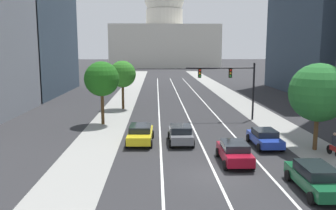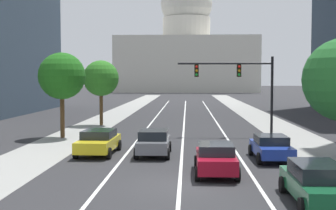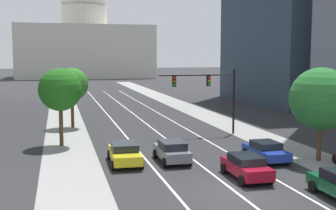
% 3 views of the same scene
% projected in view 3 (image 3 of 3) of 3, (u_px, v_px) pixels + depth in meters
% --- Properties ---
extents(ground_plane, '(400.00, 400.00, 0.00)m').
position_uv_depth(ground_plane, '(125.00, 107.00, 62.21)').
color(ground_plane, '#2B2B2D').
extents(sidewalk_left, '(3.92, 130.00, 0.01)m').
position_uv_depth(sidewalk_left, '(64.00, 114.00, 55.33)').
color(sidewalk_left, gray).
rests_on(sidewalk_left, ground).
extents(sidewalk_right, '(3.92, 130.00, 0.01)m').
position_uv_depth(sidewalk_right, '(192.00, 110.00, 59.45)').
color(sidewalk_right, gray).
rests_on(sidewalk_right, ground).
extents(lane_stripe_left, '(0.16, 90.00, 0.01)m').
position_uv_depth(lane_stripe_left, '(116.00, 124.00, 46.96)').
color(lane_stripe_left, white).
rests_on(lane_stripe_left, ground).
extents(lane_stripe_center, '(0.16, 90.00, 0.01)m').
position_uv_depth(lane_stripe_center, '(145.00, 123.00, 47.75)').
color(lane_stripe_center, white).
rests_on(lane_stripe_center, ground).
extents(lane_stripe_right, '(0.16, 90.00, 0.01)m').
position_uv_depth(lane_stripe_right, '(174.00, 122.00, 48.55)').
color(lane_stripe_right, white).
rests_on(lane_stripe_right, ground).
extents(capitol_building, '(43.73, 28.63, 37.88)m').
position_uv_depth(capitol_building, '(84.00, 40.00, 148.02)').
color(capitol_building, beige).
rests_on(capitol_building, ground).
extents(car_blue, '(2.02, 4.29, 1.35)m').
position_uv_depth(car_blue, '(266.00, 150.00, 30.73)').
color(car_blue, '#1E389E').
rests_on(car_blue, ground).
extents(car_yellow, '(2.19, 4.62, 1.43)m').
position_uv_depth(car_yellow, '(125.00, 153.00, 29.78)').
color(car_yellow, yellow).
rests_on(car_yellow, ground).
extents(car_crimson, '(1.97, 4.15, 1.44)m').
position_uv_depth(car_crimson, '(246.00, 166.00, 26.16)').
color(car_crimson, maroon).
rests_on(car_crimson, ground).
extents(car_gray, '(1.98, 4.05, 1.48)m').
position_uv_depth(car_gray, '(172.00, 151.00, 30.26)').
color(car_gray, slate).
rests_on(car_gray, ground).
extents(traffic_signal_mast, '(7.34, 0.39, 6.11)m').
position_uv_depth(traffic_signal_mast, '(210.00, 88.00, 40.33)').
color(traffic_signal_mast, black).
rests_on(traffic_signal_mast, ground).
extents(street_tree_near_left, '(3.36, 3.36, 6.12)m').
position_uv_depth(street_tree_near_left, '(72.00, 85.00, 44.37)').
color(street_tree_near_left, '#51381E').
rests_on(street_tree_near_left, ground).
extents(street_tree_mid_left, '(3.48, 3.48, 6.36)m').
position_uv_depth(street_tree_mid_left, '(60.00, 90.00, 35.28)').
color(street_tree_mid_left, '#51381E').
rests_on(street_tree_mid_left, ground).
extents(street_tree_near_right, '(4.34, 4.34, 6.55)m').
position_uv_depth(street_tree_near_right, '(321.00, 99.00, 30.20)').
color(street_tree_near_right, '#51381E').
rests_on(street_tree_near_right, ground).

